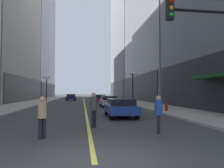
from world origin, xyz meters
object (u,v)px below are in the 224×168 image
car_blue (120,107)px  car_silver (109,101)px  fire_hydrant_right (166,108)px  car_navy (71,97)px  pedestrian_in_tan_trench (42,114)px  pedestrian_with_orange_bag (94,107)px  street_lamp_right_mid (133,81)px  car_maroon (100,98)px  street_lamp_left_far (47,83)px  traffic_light_near_right (219,46)px  pedestrian_in_blue_hoodie (158,111)px

car_blue → car_silver: (0.38, 9.65, -0.00)m
fire_hydrant_right → car_navy: bearing=110.2°
pedestrian_in_tan_trench → pedestrian_with_orange_bag: 3.05m
car_blue → pedestrian_with_orange_bag: pedestrian_with_orange_bag is taller
car_navy → fire_hydrant_right: bearing=-69.8°
pedestrian_in_tan_trench → street_lamp_right_mid: 20.46m
car_maroon → car_navy: size_ratio=1.10×
car_silver → street_lamp_left_far: 15.39m
street_lamp_left_far → car_silver: bearing=-52.7°
pedestrian_in_tan_trench → car_navy: bearing=91.2°
car_silver → fire_hydrant_right: (4.11, -7.33, -0.32)m
car_navy → traffic_light_near_right: traffic_light_near_right is taller
car_silver → pedestrian_in_tan_trench: size_ratio=2.49×
car_maroon → fire_hydrant_right: (4.33, -17.68, -0.32)m
traffic_light_near_right → car_maroon: bearing=95.9°
pedestrian_in_blue_hoodie → street_lamp_right_mid: size_ratio=0.37×
car_blue → pedestrian_with_orange_bag: bearing=-117.7°
car_blue → street_lamp_right_mid: size_ratio=0.99×
car_maroon → pedestrian_in_tan_trench: pedestrian_in_tan_trench is taller
car_silver → car_navy: same height
pedestrian_in_tan_trench → pedestrian_with_orange_bag: (2.13, 2.18, 0.09)m
car_maroon → street_lamp_right_mid: street_lamp_right_mid is taller
fire_hydrant_right → car_blue: bearing=-152.6°
car_maroon → street_lamp_left_far: size_ratio=1.07×
car_navy → street_lamp_left_far: (-3.83, -6.41, 2.54)m
street_lamp_right_mid → car_blue: bearing=-108.0°
car_blue → pedestrian_with_orange_bag: 4.65m
car_blue → car_maroon: bearing=89.5°
traffic_light_near_right → street_lamp_right_mid: traffic_light_near_right is taller
fire_hydrant_right → pedestrian_in_blue_hoodie: bearing=-115.2°
pedestrian_with_orange_bag → street_lamp_right_mid: street_lamp_right_mid is taller
pedestrian_in_blue_hoodie → fire_hydrant_right: bearing=64.8°
traffic_light_near_right → street_lamp_left_far: size_ratio=1.28×
car_silver → fire_hydrant_right: car_silver is taller
pedestrian_in_tan_trench → fire_hydrant_right: bearing=44.5°
street_lamp_right_mid → pedestrian_in_tan_trench: bearing=-114.0°
car_blue → pedestrian_in_blue_hoodie: pedestrian_in_blue_hoodie is taller
pedestrian_with_orange_bag → fire_hydrant_right: size_ratio=2.23×
car_blue → pedestrian_in_blue_hoodie: bearing=-84.1°
car_maroon → pedestrian_in_blue_hoodie: (0.45, -25.91, 0.24)m
car_silver → traffic_light_near_right: size_ratio=0.73×
pedestrian_in_blue_hoodie → street_lamp_left_far: 29.29m
car_silver → pedestrian_in_blue_hoodie: bearing=-89.2°
car_silver → pedestrian_with_orange_bag: pedestrian_with_orange_bag is taller
car_blue → car_silver: 9.66m
pedestrian_in_tan_trench → street_lamp_right_mid: bearing=66.0°
car_maroon → street_lamp_left_far: 9.48m
pedestrian_with_orange_bag → street_lamp_right_mid: bearing=69.5°
car_silver → traffic_light_near_right: (2.56, -16.46, 3.02)m
car_maroon → pedestrian_with_orange_bag: 24.22m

